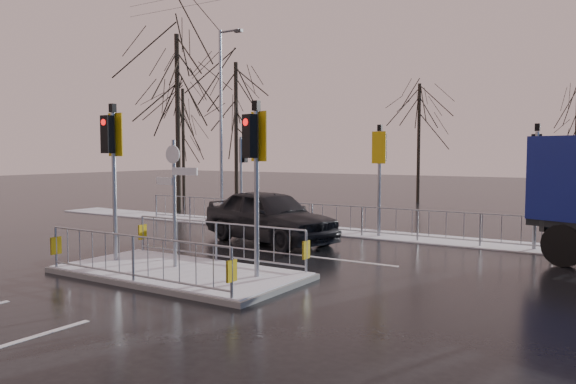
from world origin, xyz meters
The scene contains 11 objects.
ground centered at (0.00, 0.00, 0.00)m, with size 120.00×120.00×0.00m, color black.
snow_verge centered at (0.00, 8.60, 0.02)m, with size 30.00×2.00×0.04m, color white.
lane_markings centered at (0.00, -0.33, 0.00)m, with size 8.00×11.38×0.01m.
traffic_island centered at (-0.01, 0.01, 0.39)m, with size 6.00×3.04×4.15m.
far_kerb_fixtures centered at (0.29, 8.09, 1.02)m, with size 18.00×0.65×3.83m.
car_far_lane centered at (-0.99, 5.25, 0.86)m, with size 2.04×5.06×1.72m, color black.
tree_near_a centered at (-10.50, 11.00, 6.11)m, with size 4.75×4.75×8.97m.
tree_near_b centered at (-8.00, 12.50, 5.15)m, with size 4.00×4.00×7.55m.
tree_near_c centered at (-12.50, 13.50, 4.50)m, with size 3.50×3.50×6.61m.
tree_far_a centered at (-2.00, 22.00, 4.82)m, with size 3.75×3.75×7.08m.
street_lamp_left centered at (-6.43, 9.50, 4.49)m, with size 1.25×0.18×8.20m.
Camera 1 is at (9.28, -9.64, 2.91)m, focal length 35.00 mm.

